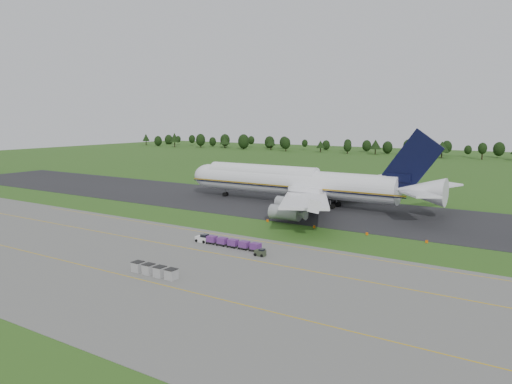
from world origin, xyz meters
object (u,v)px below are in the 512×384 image
Objects in this scene: aircraft at (298,182)px; uld_row at (154,270)px; edge_markers at (340,230)px; baggage_train at (226,242)px; utility_cart at (260,253)px.

aircraft is 70.83m from uld_row.
baggage_train is at bearing -119.33° from edge_markers.
aircraft is 39.92× the size of utility_cart.
utility_cart is at bearing 66.29° from uld_row.
uld_row is at bearing -80.31° from aircraft.
edge_markers is at bearing -46.59° from aircraft.
baggage_train is 0.40× the size of edge_markers.
uld_row is at bearing -87.18° from baggage_train.
uld_row is (11.88, -69.62, -5.38)m from aircraft.
baggage_train is (10.87, -49.07, -5.38)m from aircraft.
uld_row is 0.24× the size of edge_markers.
aircraft reaches higher than baggage_train.
uld_row is (1.01, -20.54, 0.00)m from baggage_train.
utility_cart is 26.10m from edge_markers.
baggage_train is 7.73× the size of utility_cart.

